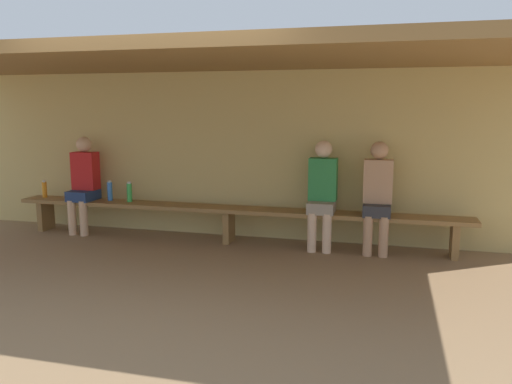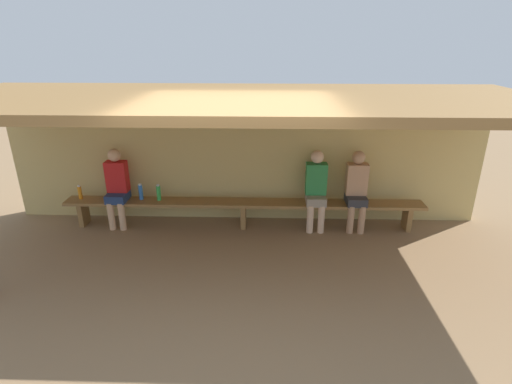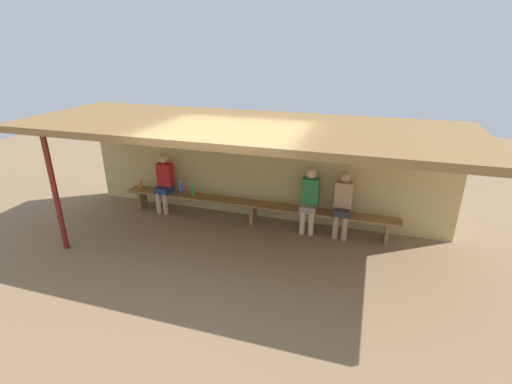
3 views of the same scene
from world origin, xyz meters
name	(u,v)px [view 1 (image 1 of 3)]	position (x,y,z in m)	size (l,w,h in m)	color
ground_plane	(182,280)	(0.00, 0.00, 0.00)	(24.00, 24.00, 0.00)	#8C6D4C
back_wall	(238,155)	(0.00, 2.00, 1.10)	(8.00, 0.20, 2.20)	tan
dugout_roof	(203,57)	(0.00, 0.70, 2.26)	(8.00, 2.80, 0.12)	olive
bench	(229,213)	(0.00, 1.55, 0.39)	(6.00, 0.36, 0.46)	olive
player_in_blue	(322,190)	(1.20, 1.55, 0.73)	(0.34, 0.42, 1.34)	gray
player_rightmost	(84,181)	(-2.11, 1.55, 0.73)	(0.34, 0.42, 1.34)	navy
player_shirtless_tan	(378,193)	(1.86, 1.55, 0.73)	(0.34, 0.42, 1.34)	#333338
water_bottle_green	(110,191)	(-1.73, 1.59, 0.59)	(0.07, 0.07, 0.28)	blue
water_bottle_orange	(129,192)	(-1.42, 1.58, 0.59)	(0.07, 0.07, 0.28)	green
water_bottle_clear	(45,189)	(-2.77, 1.58, 0.58)	(0.06, 0.06, 0.24)	orange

